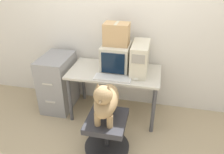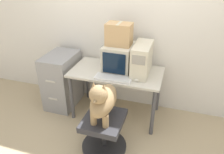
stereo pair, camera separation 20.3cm
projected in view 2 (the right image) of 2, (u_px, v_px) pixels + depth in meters
ground_plane at (109, 127)px, 2.98m from camera, size 12.00×12.00×0.00m
wall_back at (125, 20)px, 2.97m from camera, size 8.00×0.05×2.60m
desk at (116, 77)px, 2.97m from camera, size 1.22×0.65×0.70m
crt_monitor at (119, 57)px, 2.90m from camera, size 0.36×0.44×0.35m
pc_tower at (142, 59)px, 2.77m from camera, size 0.21×0.49×0.40m
keyboard at (113, 78)px, 2.72m from camera, size 0.47×0.17×0.03m
computer_mouse at (136, 80)px, 2.66m from camera, size 0.07×0.04×0.04m
office_chair at (104, 132)px, 2.56m from camera, size 0.54×0.54×0.45m
dog at (103, 100)px, 2.32m from camera, size 0.25×0.55×0.52m
filing_cabinet at (62, 80)px, 3.30m from camera, size 0.41×0.60×0.82m
cardboard_box at (119, 34)px, 2.75m from camera, size 0.32×0.23×0.28m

